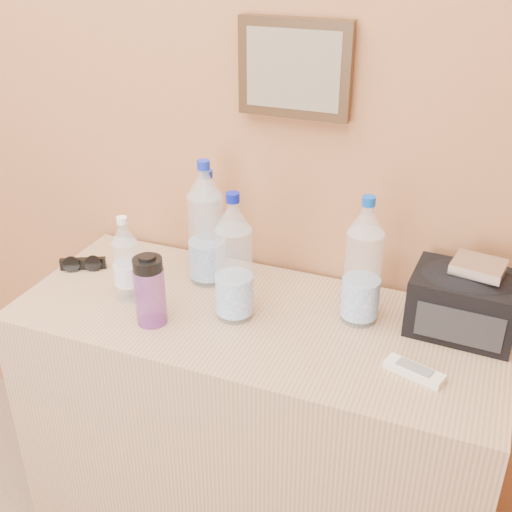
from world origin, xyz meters
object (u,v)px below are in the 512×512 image
(pet_large_b, at_px, (206,230))
(sunglasses, at_px, (83,264))
(pet_small, at_px, (127,263))
(toiletry_bag, at_px, (464,300))
(pet_large_a, at_px, (209,229))
(nalgene_bottle, at_px, (150,290))
(ac_remote, at_px, (414,371))
(foil_packet, at_px, (479,267))
(pet_large_c, at_px, (363,268))
(dresser, at_px, (256,431))
(pet_large_d, at_px, (234,264))

(pet_large_b, bearing_deg, sunglasses, -167.93)
(pet_small, distance_m, toiletry_bag, 0.88)
(pet_large_a, bearing_deg, toiletry_bag, -2.60)
(nalgene_bottle, distance_m, sunglasses, 0.38)
(sunglasses, distance_m, ac_remote, 1.01)
(foil_packet, bearing_deg, pet_small, -168.74)
(nalgene_bottle, relative_size, toiletry_bag, 0.75)
(pet_large_c, distance_m, sunglasses, 0.84)
(dresser, bearing_deg, pet_small, -173.44)
(sunglasses, bearing_deg, dresser, -31.65)
(pet_large_d, bearing_deg, dresser, 18.62)
(pet_large_a, bearing_deg, dresser, -38.50)
(pet_large_b, height_order, pet_small, pet_large_b)
(toiletry_bag, bearing_deg, dresser, -162.15)
(pet_large_b, distance_m, sunglasses, 0.41)
(pet_large_a, height_order, pet_large_c, pet_large_c)
(dresser, relative_size, pet_small, 5.31)
(pet_large_c, bearing_deg, pet_small, -168.15)
(pet_large_d, relative_size, sunglasses, 2.59)
(foil_packet, bearing_deg, toiletry_bag, 176.37)
(ac_remote, height_order, foil_packet, foil_packet)
(pet_large_c, distance_m, ac_remote, 0.29)
(pet_large_a, distance_m, sunglasses, 0.40)
(dresser, distance_m, sunglasses, 0.71)
(nalgene_bottle, xyz_separation_m, ac_remote, (0.67, 0.03, -0.09))
(pet_large_b, relative_size, ac_remote, 2.62)
(pet_small, relative_size, ac_remote, 1.75)
(dresser, distance_m, ac_remote, 0.60)
(pet_large_c, bearing_deg, dresser, -161.03)
(pet_large_c, bearing_deg, toiletry_bag, 10.93)
(pet_large_a, height_order, toiletry_bag, pet_large_a)
(foil_packet, bearing_deg, pet_large_c, -170.07)
(pet_large_a, relative_size, pet_large_c, 0.92)
(pet_small, bearing_deg, pet_large_c, 11.85)
(nalgene_bottle, bearing_deg, foil_packet, 18.65)
(sunglasses, height_order, foil_packet, foil_packet)
(pet_large_c, xyz_separation_m, ac_remote, (0.17, -0.18, -0.14))
(toiletry_bag, bearing_deg, pet_large_b, -176.45)
(pet_large_b, distance_m, pet_large_d, 0.21)
(pet_large_c, relative_size, ac_remote, 2.49)
(pet_large_b, relative_size, nalgene_bottle, 1.87)
(pet_small, relative_size, sunglasses, 1.81)
(ac_remote, bearing_deg, sunglasses, -170.88)
(nalgene_bottle, bearing_deg, pet_large_a, 84.26)
(pet_large_c, height_order, nalgene_bottle, pet_large_c)
(dresser, distance_m, nalgene_bottle, 0.57)
(pet_large_b, height_order, pet_large_c, pet_large_b)
(pet_large_c, height_order, pet_small, pet_large_c)
(pet_large_c, xyz_separation_m, pet_small, (-0.61, -0.13, -0.05))
(dresser, distance_m, pet_large_d, 0.56)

